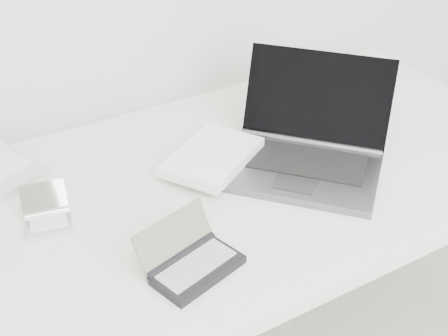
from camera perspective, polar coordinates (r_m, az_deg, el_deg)
desk at (r=1.44m, az=0.21°, el=-2.46°), size 1.60×0.80×0.73m
laptop_large at (r=1.45m, az=5.17°, el=1.52°), size 0.57×0.48×0.22m
pda_silver at (r=1.32m, az=-15.83°, el=-4.37°), size 0.11×0.12×0.07m
palmtop_charcoal at (r=1.17m, az=-3.04°, el=-8.49°), size 0.20×0.17×0.09m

